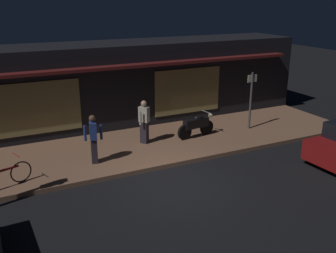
{
  "coord_description": "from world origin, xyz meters",
  "views": [
    {
      "loc": [
        -4.74,
        -9.47,
        5.41
      ],
      "look_at": [
        0.98,
        2.4,
        0.95
      ],
      "focal_mm": 40.64,
      "sensor_mm": 36.0,
      "label": 1
    }
  ],
  "objects_px": {
    "bicycle_parked": "(4,176)",
    "person_photographer": "(93,138)",
    "motorcycle": "(197,125)",
    "person_bystander": "(144,121)",
    "sign_post": "(251,97)"
  },
  "relations": [
    {
      "from": "motorcycle",
      "to": "person_bystander",
      "type": "height_order",
      "value": "person_bystander"
    },
    {
      "from": "bicycle_parked",
      "to": "person_photographer",
      "type": "xyz_separation_m",
      "value": [
        2.84,
        0.61,
        0.52
      ]
    },
    {
      "from": "person_photographer",
      "to": "sign_post",
      "type": "relative_size",
      "value": 0.7
    },
    {
      "from": "person_bystander",
      "to": "motorcycle",
      "type": "bearing_deg",
      "value": -7.14
    },
    {
      "from": "motorcycle",
      "to": "person_photographer",
      "type": "bearing_deg",
      "value": -170.75
    },
    {
      "from": "person_bystander",
      "to": "person_photographer",
      "type": "bearing_deg",
      "value": -156.23
    },
    {
      "from": "motorcycle",
      "to": "person_bystander",
      "type": "xyz_separation_m",
      "value": [
        -2.13,
        0.27,
        0.38
      ]
    },
    {
      "from": "motorcycle",
      "to": "bicycle_parked",
      "type": "xyz_separation_m",
      "value": [
        -7.18,
        -1.32,
        -0.14
      ]
    },
    {
      "from": "person_photographer",
      "to": "sign_post",
      "type": "bearing_deg",
      "value": 5.3
    },
    {
      "from": "person_photographer",
      "to": "sign_post",
      "type": "distance_m",
      "value": 6.91
    },
    {
      "from": "bicycle_parked",
      "to": "person_bystander",
      "type": "height_order",
      "value": "person_bystander"
    },
    {
      "from": "bicycle_parked",
      "to": "sign_post",
      "type": "distance_m",
      "value": 9.83
    },
    {
      "from": "motorcycle",
      "to": "bicycle_parked",
      "type": "relative_size",
      "value": 1.08
    },
    {
      "from": "motorcycle",
      "to": "person_bystander",
      "type": "bearing_deg",
      "value": 172.86
    },
    {
      "from": "motorcycle",
      "to": "person_photographer",
      "type": "xyz_separation_m",
      "value": [
        -4.34,
        -0.71,
        0.38
      ]
    }
  ]
}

